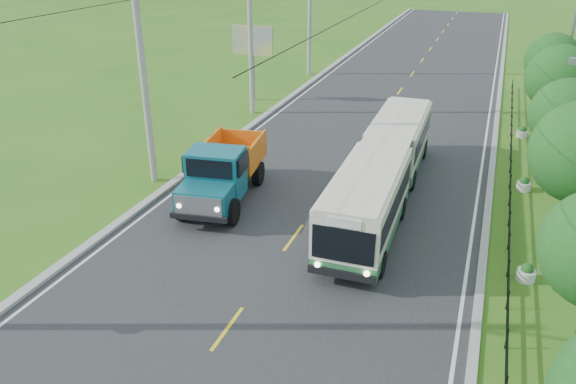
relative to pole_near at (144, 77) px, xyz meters
The scene contains 21 objects.
ground 13.24m from the pole_near, 47.45° to the right, with size 240.00×240.00×0.00m, color #306518.
road 14.67m from the pole_near, 53.09° to the left, with size 14.00×120.00×0.02m, color #28282B.
curb_left 12.14m from the pole_near, 84.48° to the left, with size 0.40×120.00×0.15m, color #9E9E99.
curb_right 19.60m from the pole_near, 35.52° to the left, with size 0.30×120.00×0.10m, color #9E9E99.
edge_line_left 12.22m from the pole_near, 81.66° to the left, with size 0.12×120.00×0.00m, color silver.
edge_line_right 19.21m from the pole_near, 36.41° to the left, with size 0.12×120.00×0.00m, color silver.
centre_dash 13.23m from the pole_near, 47.45° to the right, with size 0.12×2.20×0.00m, color yellow.
railing_right 17.68m from the pole_near, 17.09° to the left, with size 0.04×40.00×0.60m, color black.
pole_near is the anchor object (origin of this frame).
pole_mid 12.00m from the pole_near, 90.00° to the left, with size 3.51×0.32×10.00m.
pole_far 24.00m from the pole_near, 90.00° to the left, with size 3.51×0.32×10.00m.
tree_fourth 18.89m from the pole_near, 15.84° to the left, with size 3.24×3.31×5.40m.
tree_fifth 21.31m from the pole_near, 31.59° to the left, with size 3.48×3.52×5.80m.
tree_back 24.98m from the pole_near, 43.41° to the left, with size 3.30×3.36×5.50m.
streetlight_far 26.80m from the pole_near, 45.14° to the left, with size 3.02×0.20×9.07m.
planter_near 17.79m from the pole_near, 10.09° to the right, with size 0.64×0.64×0.67m.
planter_mid 18.23m from the pole_near, 16.52° to the left, with size 0.64×0.64×0.67m.
planter_far 21.83m from the pole_near, 37.63° to the left, with size 0.64×0.64×0.67m.
billboard_left 15.10m from the pole_near, 94.72° to the left, with size 3.00×0.20×5.20m.
bus 11.48m from the pole_near, ahead, with size 2.63×14.61×2.81m.
dump_truck 5.49m from the pole_near, 10.34° to the right, with size 3.30×6.69×2.70m.
Camera 1 is at (6.52, -12.32, 11.06)m, focal length 35.00 mm.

